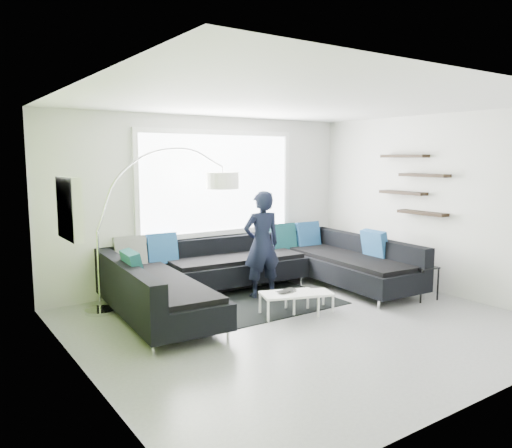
{
  "coord_description": "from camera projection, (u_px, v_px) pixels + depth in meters",
  "views": [
    {
      "loc": [
        -4.03,
        -4.8,
        2.13
      ],
      "look_at": [
        -0.1,
        0.9,
        1.2
      ],
      "focal_mm": 35.0,
      "sensor_mm": 36.0,
      "label": 1
    }
  ],
  "objects": [
    {
      "name": "side_table",
      "position": [
        421.0,
        283.0,
        7.53
      ],
      "size": [
        0.42,
        0.42,
        0.51
      ],
      "primitive_type": "cube",
      "rotation": [
        0.0,
        0.0,
        -0.15
      ],
      "color": "black",
      "rests_on": "ground"
    },
    {
      "name": "room_shell",
      "position": [
        295.0,
        183.0,
        6.41
      ],
      "size": [
        5.54,
        5.04,
        2.82
      ],
      "color": "silver",
      "rests_on": "ground"
    },
    {
      "name": "rug",
      "position": [
        262.0,
        302.0,
        7.36
      ],
      "size": [
        2.15,
        1.57,
        0.01
      ],
      "primitive_type": "cube",
      "rotation": [
        0.0,
        0.0,
        -0.01
      ],
      "color": "black",
      "rests_on": "ground"
    },
    {
      "name": "laptop",
      "position": [
        289.0,
        292.0,
        6.74
      ],
      "size": [
        0.4,
        0.34,
        0.03
      ],
      "primitive_type": "imported",
      "rotation": [
        0.0,
        0.0,
        0.21
      ],
      "color": "black",
      "rests_on": "coffee_table"
    },
    {
      "name": "coffee_table",
      "position": [
        299.0,
        302.0,
        6.85
      ],
      "size": [
        1.09,
        0.84,
        0.31
      ],
      "primitive_type": "cube",
      "rotation": [
        0.0,
        0.0,
        -0.33
      ],
      "color": "silver",
      "rests_on": "ground"
    },
    {
      "name": "sectional_sofa",
      "position": [
        262.0,
        273.0,
        7.46
      ],
      "size": [
        4.53,
        3.0,
        0.94
      ],
      "rotation": [
        0.0,
        0.0,
        -0.07
      ],
      "color": "black",
      "rests_on": "ground"
    },
    {
      "name": "arc_lamp",
      "position": [
        97.0,
        231.0,
        6.74
      ],
      "size": [
        2.26,
        1.23,
        2.28
      ],
      "primitive_type": null,
      "rotation": [
        0.0,
        0.0,
        -0.19
      ],
      "color": "white",
      "rests_on": "ground"
    },
    {
      "name": "ground",
      "position": [
        302.0,
        323.0,
        6.47
      ],
      "size": [
        5.5,
        5.5,
        0.0
      ],
      "primitive_type": "plane",
      "color": "slate",
      "rests_on": "ground"
    },
    {
      "name": "person",
      "position": [
        262.0,
        244.0,
        7.58
      ],
      "size": [
        0.71,
        0.57,
        1.63
      ],
      "primitive_type": "imported",
      "rotation": [
        0.0,
        0.0,
        2.99
      ],
      "color": "black",
      "rests_on": "ground"
    }
  ]
}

